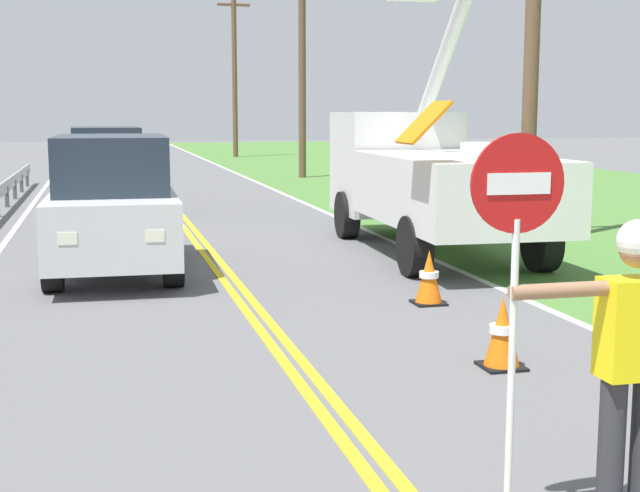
% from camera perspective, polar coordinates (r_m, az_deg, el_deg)
% --- Properties ---
extents(grass_verge_right, '(16.00, 110.00, 0.01)m').
position_cam_1_polar(grass_verge_right, '(24.52, 19.36, 2.32)').
color(grass_verge_right, '#477533').
rests_on(grass_verge_right, ground).
extents(centerline_yellow_left, '(0.11, 110.00, 0.01)m').
position_cam_1_polar(centerline_yellow_left, '(20.61, -9.03, 1.61)').
color(centerline_yellow_left, yellow).
rests_on(centerline_yellow_left, ground).
extents(centerline_yellow_right, '(0.11, 110.00, 0.01)m').
position_cam_1_polar(centerline_yellow_right, '(20.63, -8.53, 1.63)').
color(centerline_yellow_right, yellow).
rests_on(centerline_yellow_right, ground).
extents(edge_line_right, '(0.12, 110.00, 0.01)m').
position_cam_1_polar(edge_line_right, '(21.24, 0.95, 1.92)').
color(edge_line_right, silver).
rests_on(edge_line_right, ground).
extents(edge_line_left, '(0.12, 110.00, 0.01)m').
position_cam_1_polar(edge_line_left, '(20.63, -18.79, 1.27)').
color(edge_line_left, silver).
rests_on(edge_line_left, ground).
extents(flagger_worker, '(1.09, 0.25, 1.83)m').
position_cam_1_polar(flagger_worker, '(5.62, 19.28, -6.31)').
color(flagger_worker, '#2D2D33').
rests_on(flagger_worker, ground).
extents(stop_sign_paddle, '(0.56, 0.04, 2.33)m').
position_cam_1_polar(stop_sign_paddle, '(5.11, 12.42, 0.11)').
color(stop_sign_paddle, silver).
rests_on(stop_sign_paddle, ground).
extents(utility_bucket_truck, '(2.85, 6.87, 5.28)m').
position_cam_1_polar(utility_bucket_truck, '(16.07, 6.81, 4.76)').
color(utility_bucket_truck, silver).
rests_on(utility_bucket_truck, ground).
extents(oncoming_suv_nearest, '(2.00, 4.64, 2.10)m').
position_cam_1_polar(oncoming_suv_nearest, '(14.06, -13.12, 2.65)').
color(oncoming_suv_nearest, silver).
rests_on(oncoming_suv_nearest, ground).
extents(oncoming_suv_second, '(2.01, 4.65, 2.10)m').
position_cam_1_polar(oncoming_suv_second, '(22.97, -13.54, 4.83)').
color(oncoming_suv_second, silver).
rests_on(oncoming_suv_second, ground).
extents(utility_pole_mid, '(1.80, 0.28, 7.69)m').
position_cam_1_polar(utility_pole_mid, '(34.12, -1.15, 11.16)').
color(utility_pole_mid, brown).
rests_on(utility_pole_mid, ground).
extents(utility_pole_far, '(1.80, 0.28, 8.93)m').
position_cam_1_polar(utility_pole_far, '(50.58, -5.49, 10.97)').
color(utility_pole_far, brown).
rests_on(utility_pole_far, ground).
extents(traffic_cone_lead, '(0.40, 0.40, 0.70)m').
position_cam_1_polar(traffic_cone_lead, '(8.78, 11.59, -5.53)').
color(traffic_cone_lead, orange).
rests_on(traffic_cone_lead, ground).
extents(traffic_cone_mid, '(0.40, 0.40, 0.70)m').
position_cam_1_polar(traffic_cone_mid, '(11.53, 6.98, -2.07)').
color(traffic_cone_mid, orange).
rests_on(traffic_cone_mid, ground).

